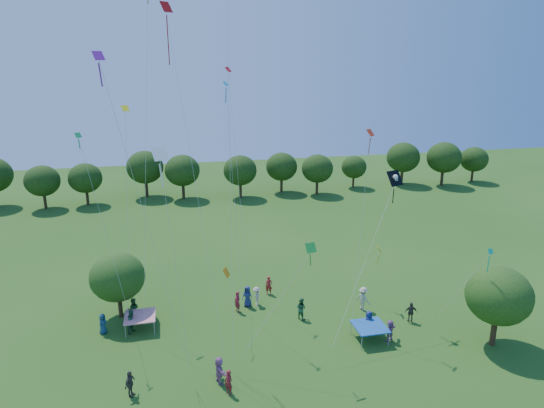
{
  "coord_description": "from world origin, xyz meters",
  "views": [
    {
      "loc": [
        -5.75,
        -12.01,
        18.99
      ],
      "look_at": [
        0.0,
        14.0,
        11.0
      ],
      "focal_mm": 32.0,
      "sensor_mm": 36.0,
      "label": 1
    }
  ],
  "objects_px": {
    "tent_blue": "(370,327)",
    "red_high_kite": "(176,70)",
    "near_tree_north": "(117,277)",
    "near_tree_east": "(499,296)",
    "pirate_kite": "(394,181)",
    "tent_red_stripe": "(140,316)"
  },
  "relations": [
    {
      "from": "near_tree_north",
      "to": "pirate_kite",
      "type": "relative_size",
      "value": 0.52
    },
    {
      "from": "near_tree_north",
      "to": "near_tree_east",
      "type": "xyz_separation_m",
      "value": [
        25.41,
        -9.52,
        0.41
      ]
    },
    {
      "from": "tent_blue",
      "to": "pirate_kite",
      "type": "bearing_deg",
      "value": 51.21
    },
    {
      "from": "pirate_kite",
      "to": "tent_blue",
      "type": "bearing_deg",
      "value": -128.79
    },
    {
      "from": "near_tree_north",
      "to": "pirate_kite",
      "type": "xyz_separation_m",
      "value": [
        20.11,
        -3.68,
        7.24
      ]
    },
    {
      "from": "tent_blue",
      "to": "red_high_kite",
      "type": "xyz_separation_m",
      "value": [
        -12.28,
        3.75,
        17.31
      ]
    },
    {
      "from": "near_tree_north",
      "to": "red_high_kite",
      "type": "bearing_deg",
      "value": -33.73
    },
    {
      "from": "tent_blue",
      "to": "red_high_kite",
      "type": "distance_m",
      "value": 21.55
    },
    {
      "from": "tent_blue",
      "to": "red_high_kite",
      "type": "relative_size",
      "value": 0.1
    },
    {
      "from": "near_tree_east",
      "to": "red_high_kite",
      "type": "distance_m",
      "value": 25.8
    },
    {
      "from": "pirate_kite",
      "to": "tent_red_stripe",
      "type": "bearing_deg",
      "value": 175.42
    },
    {
      "from": "pirate_kite",
      "to": "red_high_kite",
      "type": "height_order",
      "value": "red_high_kite"
    },
    {
      "from": "near_tree_east",
      "to": "pirate_kite",
      "type": "distance_m",
      "value": 10.43
    },
    {
      "from": "tent_blue",
      "to": "tent_red_stripe",
      "type": "bearing_deg",
      "value": 162.64
    },
    {
      "from": "near_tree_east",
      "to": "pirate_kite",
      "type": "xyz_separation_m",
      "value": [
        -5.3,
        5.84,
        6.83
      ]
    },
    {
      "from": "tent_blue",
      "to": "pirate_kite",
      "type": "distance_m",
      "value": 10.5
    },
    {
      "from": "near_tree_north",
      "to": "red_high_kite",
      "type": "xyz_separation_m",
      "value": [
        5.06,
        -3.38,
        15.03
      ]
    },
    {
      "from": "tent_red_stripe",
      "to": "red_high_kite",
      "type": "relative_size",
      "value": 0.1
    },
    {
      "from": "red_high_kite",
      "to": "pirate_kite",
      "type": "bearing_deg",
      "value": -1.15
    },
    {
      "from": "near_tree_east",
      "to": "red_high_kite",
      "type": "xyz_separation_m",
      "value": [
        -20.35,
        6.14,
        14.62
      ]
    },
    {
      "from": "near_tree_north",
      "to": "pirate_kite",
      "type": "distance_m",
      "value": 21.69
    },
    {
      "from": "near_tree_east",
      "to": "tent_blue",
      "type": "relative_size",
      "value": 2.59
    }
  ]
}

